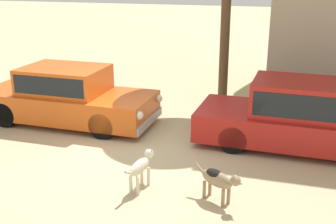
% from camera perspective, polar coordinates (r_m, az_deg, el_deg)
% --- Properties ---
extents(ground_plane, '(80.00, 80.00, 0.00)m').
position_cam_1_polar(ground_plane, '(9.19, -4.51, -5.31)').
color(ground_plane, tan).
extents(parked_sedan_nearest, '(4.57, 1.77, 1.44)m').
position_cam_1_polar(parked_sedan_nearest, '(10.99, -13.56, 2.21)').
color(parked_sedan_nearest, '#D15619').
rests_on(parked_sedan_nearest, ground_plane).
extents(parked_sedan_second, '(4.74, 1.88, 1.49)m').
position_cam_1_polar(parked_sedan_second, '(9.59, 17.73, -0.43)').
color(parked_sedan_second, '#AD1E19').
rests_on(parked_sedan_second, ground_plane).
extents(stray_dog_spotted, '(0.93, 0.56, 0.64)m').
position_cam_1_polar(stray_dog_spotted, '(7.14, 6.88, -9.02)').
color(stray_dog_spotted, '#997F60').
rests_on(stray_dog_spotted, ground_plane).
extents(stray_dog_tan, '(0.28, 0.98, 0.66)m').
position_cam_1_polar(stray_dog_tan, '(7.53, -3.66, -7.34)').
color(stray_dog_tan, beige).
rests_on(stray_dog_tan, ground_plane).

